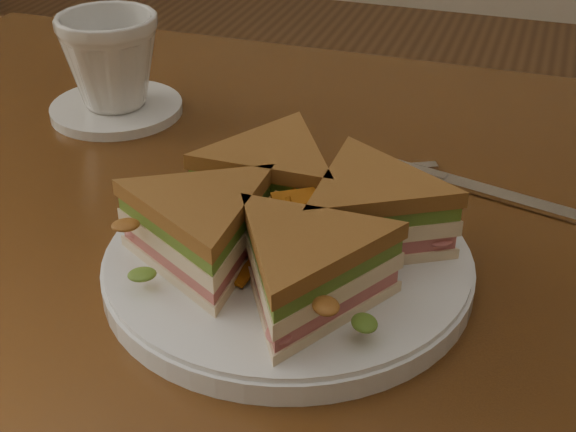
{
  "coord_description": "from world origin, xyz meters",
  "views": [
    {
      "loc": [
        0.11,
        -0.5,
        1.09
      ],
      "look_at": [
        -0.04,
        -0.06,
        0.8
      ],
      "focal_mm": 50.0,
      "sensor_mm": 36.0,
      "label": 1
    }
  ],
  "objects_px": {
    "sandwich_wedges": "(288,222)",
    "knife": "(501,196)",
    "spoon": "(286,176)",
    "saucer": "(117,109)",
    "table": "(357,341)",
    "coffee_cup": "(111,61)",
    "plate": "(288,265)"
  },
  "relations": [
    {
      "from": "sandwich_wedges",
      "to": "knife",
      "type": "height_order",
      "value": "sandwich_wedges"
    },
    {
      "from": "knife",
      "to": "saucer",
      "type": "distance_m",
      "value": 0.39
    },
    {
      "from": "spoon",
      "to": "knife",
      "type": "bearing_deg",
      "value": -18.71
    },
    {
      "from": "saucer",
      "to": "coffee_cup",
      "type": "bearing_deg",
      "value": 0.0
    },
    {
      "from": "spoon",
      "to": "coffee_cup",
      "type": "relative_size",
      "value": 1.69
    },
    {
      "from": "sandwich_wedges",
      "to": "spoon",
      "type": "bearing_deg",
      "value": 109.51
    },
    {
      "from": "saucer",
      "to": "coffee_cup",
      "type": "relative_size",
      "value": 1.34
    },
    {
      "from": "table",
      "to": "plate",
      "type": "distance_m",
      "value": 0.13
    },
    {
      "from": "sandwich_wedges",
      "to": "table",
      "type": "bearing_deg",
      "value": 54.08
    },
    {
      "from": "plate",
      "to": "saucer",
      "type": "relative_size",
      "value": 1.99
    },
    {
      "from": "sandwich_wedges",
      "to": "coffee_cup",
      "type": "relative_size",
      "value": 2.82
    },
    {
      "from": "saucer",
      "to": "table",
      "type": "bearing_deg",
      "value": -27.08
    },
    {
      "from": "knife",
      "to": "coffee_cup",
      "type": "relative_size",
      "value": 2.12
    },
    {
      "from": "knife",
      "to": "plate",
      "type": "bearing_deg",
      "value": -115.75
    },
    {
      "from": "knife",
      "to": "coffee_cup",
      "type": "xyz_separation_m",
      "value": [
        -0.39,
        0.05,
        0.05
      ]
    },
    {
      "from": "saucer",
      "to": "coffee_cup",
      "type": "xyz_separation_m",
      "value": [
        0.0,
        0.0,
        0.05
      ]
    },
    {
      "from": "table",
      "to": "coffee_cup",
      "type": "height_order",
      "value": "coffee_cup"
    },
    {
      "from": "table",
      "to": "saucer",
      "type": "xyz_separation_m",
      "value": [
        -0.3,
        0.15,
        0.1
      ]
    },
    {
      "from": "coffee_cup",
      "to": "table",
      "type": "bearing_deg",
      "value": -17.47
    },
    {
      "from": "coffee_cup",
      "to": "plate",
      "type": "bearing_deg",
      "value": -29.66
    },
    {
      "from": "spoon",
      "to": "saucer",
      "type": "distance_m",
      "value": 0.22
    },
    {
      "from": "knife",
      "to": "coffee_cup",
      "type": "bearing_deg",
      "value": -172.78
    },
    {
      "from": "saucer",
      "to": "sandwich_wedges",
      "type": "bearing_deg",
      "value": -39.27
    },
    {
      "from": "knife",
      "to": "sandwich_wedges",
      "type": "bearing_deg",
      "value": -115.75
    },
    {
      "from": "table",
      "to": "spoon",
      "type": "distance_m",
      "value": 0.16
    },
    {
      "from": "sandwich_wedges",
      "to": "spoon",
      "type": "xyz_separation_m",
      "value": [
        -0.05,
        0.13,
        -0.04
      ]
    },
    {
      "from": "spoon",
      "to": "knife",
      "type": "height_order",
      "value": "spoon"
    },
    {
      "from": "plate",
      "to": "spoon",
      "type": "height_order",
      "value": "plate"
    },
    {
      "from": "sandwich_wedges",
      "to": "knife",
      "type": "xyz_separation_m",
      "value": [
        0.14,
        0.16,
        -0.04
      ]
    },
    {
      "from": "spoon",
      "to": "coffee_cup",
      "type": "distance_m",
      "value": 0.23
    },
    {
      "from": "coffee_cup",
      "to": "sandwich_wedges",
      "type": "bearing_deg",
      "value": -29.66
    },
    {
      "from": "plate",
      "to": "spoon",
      "type": "bearing_deg",
      "value": 109.51
    }
  ]
}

